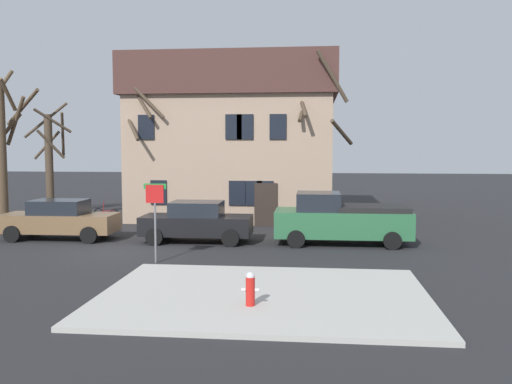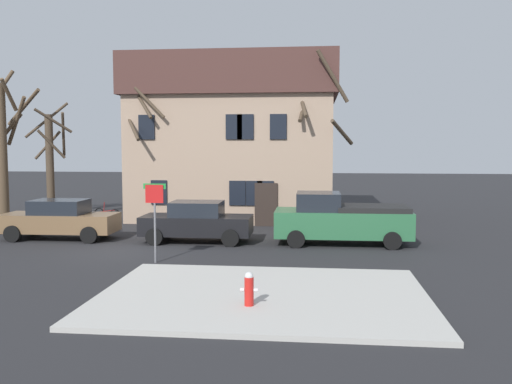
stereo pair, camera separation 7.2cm
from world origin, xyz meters
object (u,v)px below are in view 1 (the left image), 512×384
object	(u,v)px
pickup_truck_green	(341,219)
bicycle_leaning	(107,215)
car_black_sedan	(197,222)
car_brown_sedan	(60,220)
fire_hydrant	(250,288)
tree_bare_far	(154,145)
tree_bare_near	(3,145)
building_main	(235,137)
tree_bare_mid	(50,160)
tree_bare_end	(324,144)
street_sign_pole	(155,207)

from	to	relation	value
pickup_truck_green	bicycle_leaning	bearing A→B (deg)	156.60
car_black_sedan	car_brown_sedan	bearing A→B (deg)	179.44
fire_hydrant	car_brown_sedan	bearing A→B (deg)	134.97
tree_bare_far	tree_bare_near	bearing A→B (deg)	-178.76
car_brown_sedan	pickup_truck_green	distance (m)	11.60
tree_bare_near	car_brown_sedan	world-z (taller)	tree_bare_near
tree_bare_near	bicycle_leaning	xyz separation A→B (m)	(5.35, 0.19, -3.57)
tree_bare_far	building_main	bearing A→B (deg)	39.46
building_main	car_brown_sedan	size ratio (longest dim) A/B	2.30
tree_bare_near	tree_bare_far	xyz separation A→B (m)	(7.86, 0.17, 0.01)
tree_bare_mid	tree_bare_end	world-z (taller)	tree_bare_end
tree_bare_mid	pickup_truck_green	xyz separation A→B (m)	(14.79, -5.55, -2.14)
building_main	bicycle_leaning	bearing A→B (deg)	-154.13
tree_bare_near	fire_hydrant	xyz separation A→B (m)	(14.37, -14.02, -3.40)
tree_bare_mid	street_sign_pole	bearing A→B (deg)	-49.08
tree_bare_far	bicycle_leaning	bearing A→B (deg)	179.62
tree_bare_end	car_black_sedan	size ratio (longest dim) A/B	1.87
building_main	tree_bare_far	distance (m)	4.75
tree_bare_mid	fire_hydrant	distance (m)	19.34
tree_bare_far	pickup_truck_green	size ratio (longest dim) A/B	1.38
tree_bare_end	pickup_truck_green	distance (m)	5.69
building_main	bicycle_leaning	world-z (taller)	building_main
tree_bare_far	car_brown_sedan	distance (m)	6.52
building_main	car_brown_sedan	xyz separation A→B (m)	(-6.20, -8.14, -3.51)
fire_hydrant	street_sign_pole	bearing A→B (deg)	127.12
tree_bare_far	pickup_truck_green	distance (m)	10.76
tree_bare_far	car_black_sedan	bearing A→B (deg)	-57.66
car_brown_sedan	tree_bare_near	bearing A→B (deg)	137.01
tree_bare_near	tree_bare_end	world-z (taller)	tree_bare_end
fire_hydrant	car_black_sedan	bearing A→B (deg)	109.70
tree_bare_far	bicycle_leaning	size ratio (longest dim) A/B	4.44
tree_bare_near	car_brown_sedan	distance (m)	7.91
fire_hydrant	pickup_truck_green	bearing A→B (deg)	74.50
building_main	tree_bare_end	size ratio (longest dim) A/B	1.31
building_main	tree_bare_end	distance (m)	5.77
car_black_sedan	street_sign_pole	bearing A→B (deg)	-97.37
tree_bare_far	street_sign_pole	distance (m)	9.86
tree_bare_near	car_brown_sedan	bearing A→B (deg)	-42.99
car_brown_sedan	fire_hydrant	xyz separation A→B (m)	(9.05, -9.06, -0.29)
car_brown_sedan	car_black_sedan	size ratio (longest dim) A/B	1.07
building_main	bicycle_leaning	xyz separation A→B (m)	(-6.18, -2.99, -3.98)
tree_bare_mid	pickup_truck_green	bearing A→B (deg)	-20.56
bicycle_leaning	tree_bare_end	bearing A→B (deg)	-1.05
tree_bare_far	bicycle_leaning	xyz separation A→B (m)	(-2.52, 0.02, -3.58)
car_black_sedan	bicycle_leaning	distance (m)	7.80
car_brown_sedan	bicycle_leaning	world-z (taller)	car_brown_sedan
car_brown_sedan	pickup_truck_green	size ratio (longest dim) A/B	0.89
bicycle_leaning	tree_bare_near	bearing A→B (deg)	-178.01
tree_bare_mid	street_sign_pole	world-z (taller)	tree_bare_mid
building_main	car_black_sedan	distance (m)	8.93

